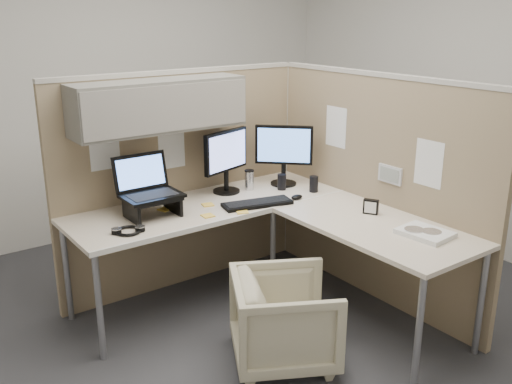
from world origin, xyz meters
TOP-DOWN VIEW (x-y plane):
  - ground at (0.00, 0.00)m, footprint 4.50×4.50m
  - partition_back at (-0.22, 0.83)m, footprint 2.00×0.36m
  - partition_right at (0.90, -0.07)m, footprint 0.07×2.03m
  - desk at (0.12, 0.13)m, footprint 2.00×1.98m
  - office_chair at (-0.17, -0.41)m, footprint 0.77×0.78m
  - monitor_left at (0.14, 0.68)m, footprint 0.43×0.20m
  - monitor_right at (0.61, 0.58)m, footprint 0.34×0.33m
  - laptop_station at (-0.54, 0.56)m, footprint 0.38×0.32m
  - keyboard at (0.15, 0.30)m, footprint 0.51×0.27m
  - mouse at (0.46, 0.24)m, footprint 0.09×0.06m
  - travel_mug at (0.32, 0.63)m, footprint 0.07×0.07m
  - soda_can_green at (0.68, 0.31)m, footprint 0.07×0.07m
  - soda_can_silver at (0.52, 0.49)m, footprint 0.07×0.07m
  - sticky_note_c at (-0.42, 0.60)m, footprint 0.10×0.10m
  - sticky_note_b at (-0.02, 0.24)m, footprint 0.10×0.10m
  - sticky_note_a at (-0.25, 0.32)m, footprint 0.08×0.08m
  - sticky_note_d at (-0.13, 0.51)m, footprint 0.09×0.09m
  - headphones at (-0.79, 0.35)m, footprint 0.21×0.21m
  - paper_stack at (0.64, -0.74)m, footprint 0.26×0.32m
  - desk_clock at (0.66, -0.28)m, footprint 0.08×0.10m

SIDE VIEW (x-z plane):
  - ground at x=0.00m, z-range 0.00..0.00m
  - office_chair at x=-0.17m, z-range 0.00..0.61m
  - desk at x=0.12m, z-range 0.32..1.05m
  - sticky_note_c at x=-0.42m, z-range 0.73..0.74m
  - sticky_note_b at x=-0.02m, z-range 0.73..0.74m
  - sticky_note_a at x=-0.25m, z-range 0.73..0.74m
  - sticky_note_d at x=-0.13m, z-range 0.73..0.74m
  - keyboard at x=0.15m, z-range 0.73..0.75m
  - headphones at x=-0.79m, z-range 0.73..0.76m
  - paper_stack at x=0.64m, z-range 0.73..0.76m
  - mouse at x=0.46m, z-range 0.73..0.76m
  - desk_clock at x=0.66m, z-range 0.73..0.83m
  - soda_can_green at x=0.68m, z-range 0.73..0.85m
  - soda_can_silver at x=0.52m, z-range 0.73..0.85m
  - travel_mug at x=0.32m, z-range 0.73..0.88m
  - partition_right at x=0.90m, z-range 0.00..1.63m
  - laptop_station at x=-0.54m, z-range 0.68..1.08m
  - monitor_left at x=0.14m, z-range 0.77..1.24m
  - monitor_right at x=0.61m, z-range 0.77..1.24m
  - partition_back at x=-0.22m, z-range 0.28..1.91m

